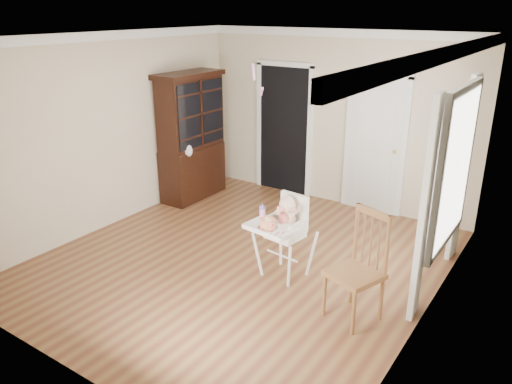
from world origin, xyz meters
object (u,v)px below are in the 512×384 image
Objects in this scene: cake at (268,223)px; sippy_cup at (262,212)px; dining_chair at (357,270)px; high_chair at (285,227)px; china_cabinet at (191,137)px.

cake is 1.25× the size of sippy_cup.
sippy_cup is 0.16× the size of dining_chair.
high_chair is 0.49× the size of china_cabinet.
dining_chair is at bearing -9.66° from high_chair.
high_chair is 0.30m from cake.
china_cabinet is at bearing 159.07° from high_chair.
high_chair is 1.08m from dining_chair.
high_chair is 0.32m from sippy_cup.
high_chair is 3.01m from china_cabinet.
dining_chair is at bearing -11.07° from sippy_cup.
sippy_cup is (-0.27, -0.07, 0.16)m from high_chair.
sippy_cup is 1.34m from dining_chair.
dining_chair is (1.03, -0.32, -0.09)m from high_chair.
cake is 1.12m from dining_chair.
china_cabinet reaches higher than high_chair.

